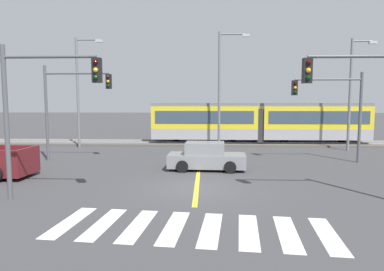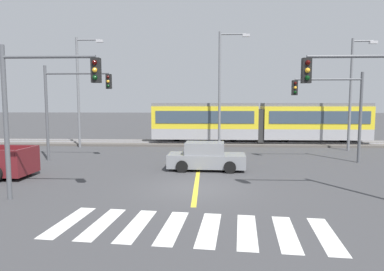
{
  "view_description": "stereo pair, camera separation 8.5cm",
  "coord_description": "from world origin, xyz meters",
  "px_view_note": "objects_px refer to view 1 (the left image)",
  "views": [
    {
      "loc": [
        0.4,
        -14.5,
        3.74
      ],
      "look_at": [
        -0.49,
        6.96,
        1.6
      ],
      "focal_mm": 32.0,
      "sensor_mm": 36.0,
      "label": 1
    },
    {
      "loc": [
        0.49,
        -14.49,
        3.74
      ],
      "look_at": [
        -0.49,
        6.96,
        1.6
      ],
      "focal_mm": 32.0,
      "sensor_mm": 36.0,
      "label": 2
    }
  ],
  "objects_px": {
    "light_rail_tram": "(259,121)",
    "street_lamp_centre": "(222,83)",
    "sedan_crossing": "(206,157)",
    "traffic_light_mid_right": "(335,102)",
    "traffic_light_near_right": "(368,99)",
    "street_lamp_west": "(80,86)",
    "traffic_light_mid_left": "(69,98)",
    "street_lamp_east": "(352,88)",
    "traffic_light_near_left": "(39,98)"
  },
  "relations": [
    {
      "from": "light_rail_tram",
      "to": "street_lamp_centre",
      "type": "height_order",
      "value": "street_lamp_centre"
    },
    {
      "from": "sedan_crossing",
      "to": "traffic_light_mid_right",
      "type": "bearing_deg",
      "value": 18.67
    },
    {
      "from": "traffic_light_near_right",
      "to": "street_lamp_west",
      "type": "xyz_separation_m",
      "value": [
        -16.02,
        14.59,
        1.15
      ]
    },
    {
      "from": "light_rail_tram",
      "to": "street_lamp_centre",
      "type": "bearing_deg",
      "value": -141.83
    },
    {
      "from": "traffic_light_mid_left",
      "to": "street_lamp_east",
      "type": "height_order",
      "value": "street_lamp_east"
    },
    {
      "from": "sedan_crossing",
      "to": "traffic_light_near_left",
      "type": "relative_size",
      "value": 0.73
    },
    {
      "from": "sedan_crossing",
      "to": "traffic_light_near_right",
      "type": "xyz_separation_m",
      "value": [
        5.85,
        -5.84,
        3.14
      ]
    },
    {
      "from": "sedan_crossing",
      "to": "street_lamp_west",
      "type": "xyz_separation_m",
      "value": [
        -10.17,
        8.75,
        4.29
      ]
    },
    {
      "from": "traffic_light_near_left",
      "to": "street_lamp_west",
      "type": "relative_size",
      "value": 0.66
    },
    {
      "from": "traffic_light_near_right",
      "to": "street_lamp_east",
      "type": "relative_size",
      "value": 0.69
    },
    {
      "from": "light_rail_tram",
      "to": "traffic_light_mid_right",
      "type": "height_order",
      "value": "traffic_light_mid_right"
    },
    {
      "from": "traffic_light_mid_right",
      "to": "street_lamp_east",
      "type": "height_order",
      "value": "street_lamp_east"
    },
    {
      "from": "street_lamp_centre",
      "to": "traffic_light_mid_left",
      "type": "bearing_deg",
      "value": -147.45
    },
    {
      "from": "sedan_crossing",
      "to": "street_lamp_west",
      "type": "relative_size",
      "value": 0.48
    },
    {
      "from": "traffic_light_mid_right",
      "to": "street_lamp_centre",
      "type": "bearing_deg",
      "value": 137.17
    },
    {
      "from": "traffic_light_mid_left",
      "to": "street_lamp_east",
      "type": "distance_m",
      "value": 20.34
    },
    {
      "from": "traffic_light_near_right",
      "to": "traffic_light_near_left",
      "type": "distance_m",
      "value": 12.11
    },
    {
      "from": "traffic_light_near_right",
      "to": "street_lamp_centre",
      "type": "relative_size",
      "value": 0.64
    },
    {
      "from": "light_rail_tram",
      "to": "street_lamp_centre",
      "type": "distance_m",
      "value": 5.28
    },
    {
      "from": "street_lamp_east",
      "to": "traffic_light_mid_right",
      "type": "bearing_deg",
      "value": -121.06
    },
    {
      "from": "sedan_crossing",
      "to": "traffic_light_near_right",
      "type": "height_order",
      "value": "traffic_light_near_right"
    },
    {
      "from": "street_lamp_east",
      "to": "sedan_crossing",
      "type": "bearing_deg",
      "value": -144.28
    },
    {
      "from": "light_rail_tram",
      "to": "traffic_light_mid_left",
      "type": "height_order",
      "value": "traffic_light_mid_left"
    },
    {
      "from": "light_rail_tram",
      "to": "sedan_crossing",
      "type": "bearing_deg",
      "value": -111.82
    },
    {
      "from": "sedan_crossing",
      "to": "traffic_light_near_right",
      "type": "bearing_deg",
      "value": -44.95
    },
    {
      "from": "light_rail_tram",
      "to": "traffic_light_mid_right",
      "type": "xyz_separation_m",
      "value": [
        3.27,
        -8.75,
        1.64
      ]
    },
    {
      "from": "street_lamp_west",
      "to": "light_rail_tram",
      "type": "bearing_deg",
      "value": 10.2
    },
    {
      "from": "traffic_light_near_left",
      "to": "sedan_crossing",
      "type": "bearing_deg",
      "value": 44.07
    },
    {
      "from": "street_lamp_west",
      "to": "street_lamp_centre",
      "type": "bearing_deg",
      "value": 0.13
    },
    {
      "from": "street_lamp_east",
      "to": "light_rail_tram",
      "type": "bearing_deg",
      "value": 151.58
    },
    {
      "from": "street_lamp_centre",
      "to": "street_lamp_east",
      "type": "xyz_separation_m",
      "value": [
        9.78,
        -0.86,
        -0.45
      ]
    },
    {
      "from": "traffic_light_near_right",
      "to": "traffic_light_mid_right",
      "type": "distance_m",
      "value": 8.72
    },
    {
      "from": "traffic_light_near_right",
      "to": "traffic_light_near_left",
      "type": "bearing_deg",
      "value": -179.02
    },
    {
      "from": "traffic_light_near_left",
      "to": "street_lamp_east",
      "type": "xyz_separation_m",
      "value": [
        17.25,
        13.96,
        0.89
      ]
    },
    {
      "from": "sedan_crossing",
      "to": "traffic_light_near_left",
      "type": "xyz_separation_m",
      "value": [
        -6.25,
        -6.05,
        3.15
      ]
    },
    {
      "from": "light_rail_tram",
      "to": "traffic_light_mid_left",
      "type": "xyz_separation_m",
      "value": [
        -13.16,
        -8.89,
        1.9
      ]
    },
    {
      "from": "sedan_crossing",
      "to": "traffic_light_mid_left",
      "type": "height_order",
      "value": "traffic_light_mid_left"
    },
    {
      "from": "light_rail_tram",
      "to": "street_lamp_centre",
      "type": "relative_size",
      "value": 2.02
    },
    {
      "from": "traffic_light_near_right",
      "to": "traffic_light_near_left",
      "type": "height_order",
      "value": "traffic_light_near_left"
    },
    {
      "from": "street_lamp_centre",
      "to": "traffic_light_mid_right",
      "type": "bearing_deg",
      "value": -42.83
    },
    {
      "from": "light_rail_tram",
      "to": "street_lamp_west",
      "type": "height_order",
      "value": "street_lamp_west"
    },
    {
      "from": "traffic_light_near_left",
      "to": "street_lamp_east",
      "type": "height_order",
      "value": "street_lamp_east"
    },
    {
      "from": "street_lamp_west",
      "to": "street_lamp_east",
      "type": "relative_size",
      "value": 1.05
    },
    {
      "from": "traffic_light_mid_right",
      "to": "sedan_crossing",
      "type": "bearing_deg",
      "value": -161.33
    },
    {
      "from": "traffic_light_mid_left",
      "to": "street_lamp_west",
      "type": "height_order",
      "value": "street_lamp_west"
    },
    {
      "from": "street_lamp_west",
      "to": "street_lamp_centre",
      "type": "xyz_separation_m",
      "value": [
        11.39,
        0.03,
        0.2
      ]
    },
    {
      "from": "street_lamp_west",
      "to": "street_lamp_east",
      "type": "height_order",
      "value": "street_lamp_west"
    },
    {
      "from": "street_lamp_east",
      "to": "street_lamp_west",
      "type": "bearing_deg",
      "value": 177.74
    },
    {
      "from": "traffic_light_near_left",
      "to": "street_lamp_centre",
      "type": "bearing_deg",
      "value": 63.24
    },
    {
      "from": "sedan_crossing",
      "to": "traffic_light_mid_right",
      "type": "distance_m",
      "value": 8.79
    }
  ]
}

